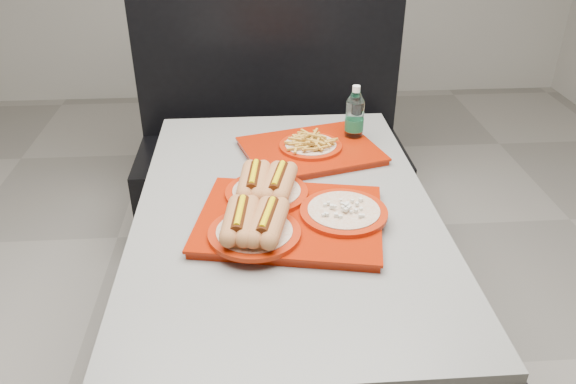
{
  "coord_description": "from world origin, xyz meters",
  "views": [
    {
      "loc": [
        -0.1,
        -1.46,
        1.64
      ],
      "look_at": [
        0.0,
        -0.07,
        0.83
      ],
      "focal_mm": 35.0,
      "sensor_mm": 36.0,
      "label": 1
    }
  ],
  "objects": [
    {
      "name": "tray_far",
      "position": [
        0.11,
        0.34,
        0.78
      ],
      "size": [
        0.54,
        0.47,
        0.09
      ],
      "rotation": [
        0.0,
        0.0,
        0.28
      ],
      "color": "#901803",
      "rests_on": "diner_table"
    },
    {
      "name": "water_bottle",
      "position": [
        0.28,
        0.43,
        0.85
      ],
      "size": [
        0.07,
        0.07,
        0.22
      ],
      "rotation": [
        0.0,
        0.0,
        0.16
      ],
      "color": "silver",
      "rests_on": "diner_table"
    },
    {
      "name": "booth_bench",
      "position": [
        0.0,
        1.09,
        0.4
      ],
      "size": [
        1.3,
        0.57,
        1.35
      ],
      "color": "black",
      "rests_on": "ground"
    },
    {
      "name": "diner_table",
      "position": [
        0.0,
        0.0,
        0.58
      ],
      "size": [
        0.92,
        1.42,
        0.75
      ],
      "color": "black",
      "rests_on": "ground"
    },
    {
      "name": "tray_near",
      "position": [
        -0.02,
        -0.11,
        0.79
      ],
      "size": [
        0.58,
        0.5,
        0.11
      ],
      "rotation": [
        0.0,
        0.0,
        -0.19
      ],
      "color": "#901803",
      "rests_on": "diner_table"
    },
    {
      "name": "ground",
      "position": [
        0.0,
        0.0,
        0.0
      ],
      "size": [
        6.0,
        6.0,
        0.0
      ],
      "primitive_type": "plane",
      "color": "gray",
      "rests_on": "ground"
    }
  ]
}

